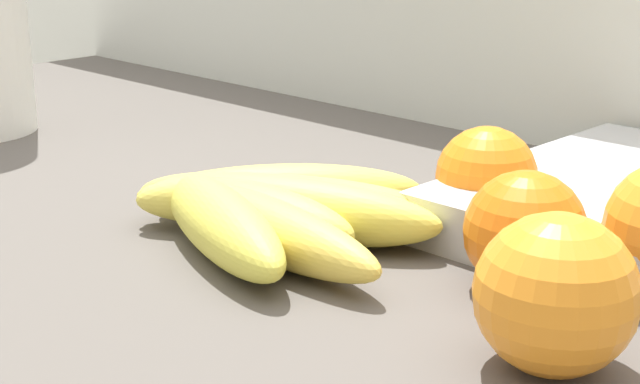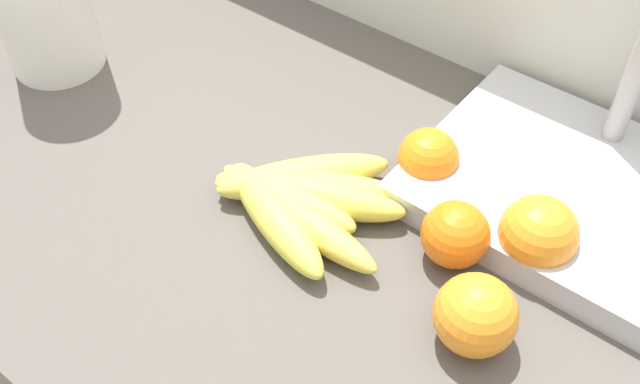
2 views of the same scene
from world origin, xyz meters
name	(u,v)px [view 2 (image 2 of 2)]	position (x,y,z in m)	size (l,w,h in m)	color
wall_back	(489,211)	(0.00, 0.36, 0.65)	(2.01, 0.06, 1.30)	silver
banana_bunch	(298,199)	(-0.08, -0.01, 0.94)	(0.22, 0.21, 0.04)	#DCD54C
orange_center	(475,315)	(0.15, -0.03, 0.96)	(0.08, 0.08, 0.08)	orange
orange_back_right	(455,235)	(0.08, 0.04, 0.95)	(0.07, 0.07, 0.07)	orange
orange_back_left	(538,234)	(0.15, 0.09, 0.96)	(0.08, 0.08, 0.08)	orange
orange_right	(425,157)	(0.00, 0.12, 0.95)	(0.07, 0.07, 0.07)	orange
sink_basin	(575,189)	(0.15, 0.19, 0.94)	(0.33, 0.27, 0.23)	#B7BABF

